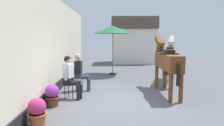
% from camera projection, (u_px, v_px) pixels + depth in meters
% --- Properties ---
extents(ground_plane, '(40.00, 40.00, 0.00)m').
position_uv_depth(ground_plane, '(120.00, 82.00, 9.91)').
color(ground_plane, '#56565B').
extents(pub_facade_wall, '(0.34, 14.00, 3.40)m').
position_uv_depth(pub_facade_wall, '(54.00, 49.00, 8.21)').
color(pub_facade_wall, beige).
rests_on(pub_facade_wall, ground_plane).
extents(distant_cottage, '(3.40, 2.60, 3.50)m').
position_uv_depth(distant_cottage, '(133.00, 40.00, 17.23)').
color(distant_cottage, silver).
rests_on(distant_cottage, ground_plane).
extents(seated_visitor_near, '(0.61, 0.49, 1.39)m').
position_uv_depth(seated_visitor_near, '(70.00, 75.00, 7.08)').
color(seated_visitor_near, black).
rests_on(seated_visitor_near, ground_plane).
extents(seated_visitor_far, '(0.61, 0.49, 1.39)m').
position_uv_depth(seated_visitor_far, '(80.00, 70.00, 8.12)').
color(seated_visitor_far, gold).
rests_on(seated_visitor_far, ground_plane).
extents(saddled_horse_near, '(0.50, 3.00, 2.06)m').
position_uv_depth(saddled_horse_near, '(167.00, 61.00, 7.64)').
color(saddled_horse_near, brown).
rests_on(saddled_horse_near, ground_plane).
extents(saddled_horse_far, '(1.20, 2.89, 2.06)m').
position_uv_depth(saddled_horse_far, '(170.00, 56.00, 9.53)').
color(saddled_horse_far, '#B2A899').
rests_on(saddled_horse_far, ground_plane).
extents(flower_planter_near, '(0.43, 0.43, 0.64)m').
position_uv_depth(flower_planter_near, '(37.00, 111.00, 4.91)').
color(flower_planter_near, '#A85638').
rests_on(flower_planter_near, ground_plane).
extents(flower_planter_far, '(0.43, 0.43, 0.64)m').
position_uv_depth(flower_planter_far, '(52.00, 95.00, 6.33)').
color(flower_planter_far, brown).
rests_on(flower_planter_far, ground_plane).
extents(cafe_parasol, '(2.10, 2.10, 2.58)m').
position_uv_depth(cafe_parasol, '(113.00, 30.00, 11.67)').
color(cafe_parasol, black).
rests_on(cafe_parasol, ground_plane).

